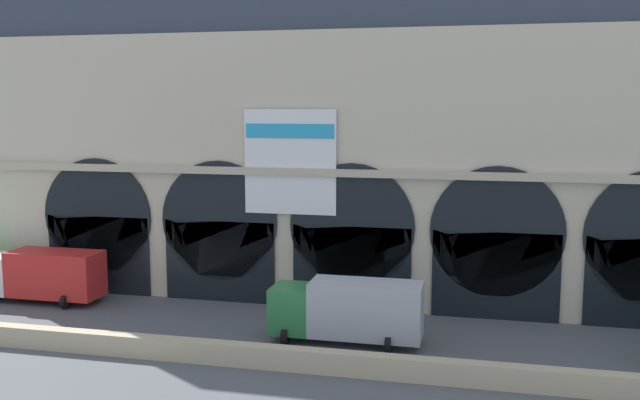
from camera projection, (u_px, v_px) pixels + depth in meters
The scene contains 5 objects.
ground_plane at pixel (333, 337), 35.38m from camera, with size 200.00×200.00×0.00m, color #54565B.
quay_parapet_wall at pixel (311, 360), 30.73m from camera, with size 90.00×0.70×1.02m, color #BCAD8C.
station_building at pixel (360, 133), 41.29m from camera, with size 49.72×5.46×20.81m.
box_truck_west at pixel (42, 274), 41.54m from camera, with size 7.50×2.91×3.12m.
box_truck_center at pixel (348, 309), 34.32m from camera, with size 7.50×2.91×3.12m.
Camera 1 is at (6.99, -33.39, 11.73)m, focal length 38.99 mm.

